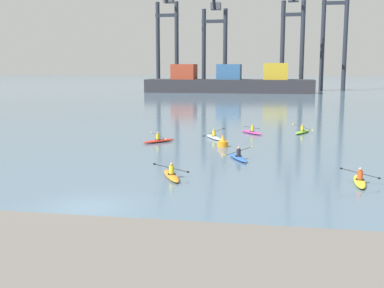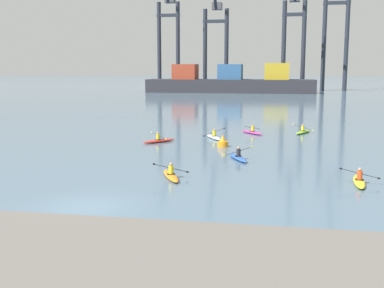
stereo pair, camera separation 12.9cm
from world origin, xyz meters
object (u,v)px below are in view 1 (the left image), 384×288
(gantry_crane_west_mid, at_px, (214,32))
(kayak_yellow, at_px, (360,181))
(kayak_magenta, at_px, (252,132))
(gantry_crane_east_mid, at_px, (293,29))
(kayak_orange, at_px, (171,175))
(container_barge, at_px, (229,82))
(kayak_lime, at_px, (302,132))
(kayak_red, at_px, (159,140))
(kayak_blue, at_px, (238,157))
(gantry_crane_east, at_px, (335,21))
(kayak_white, at_px, (214,137))
(gantry_crane_west, at_px, (167,31))
(channel_buoy, at_px, (223,142))

(gantry_crane_west_mid, height_order, kayak_yellow, gantry_crane_west_mid)
(kayak_magenta, bearing_deg, gantry_crane_east_mid, 86.00)
(kayak_magenta, distance_m, kayak_orange, 20.82)
(container_barge, bearing_deg, gantry_crane_east_mid, 21.49)
(gantry_crane_west_mid, height_order, kayak_lime, gantry_crane_west_mid)
(kayak_yellow, relative_size, kayak_lime, 1.03)
(kayak_red, height_order, kayak_blue, kayak_blue)
(kayak_orange, relative_size, kayak_lime, 1.00)
(gantry_crane_east_mid, distance_m, kayak_red, 96.77)
(gantry_crane_east, bearing_deg, kayak_white, -102.04)
(container_barge, bearing_deg, gantry_crane_east, 26.11)
(container_barge, distance_m, gantry_crane_west_mid, 18.86)
(gantry_crane_east, bearing_deg, kayak_blue, -99.40)
(kayak_magenta, relative_size, kayak_lime, 0.91)
(container_barge, xyz_separation_m, kayak_orange, (6.52, -101.22, -2.53))
(kayak_white, relative_size, kayak_orange, 0.98)
(gantry_crane_west_mid, bearing_deg, kayak_red, -85.38)
(kayak_red, height_order, kayak_lime, same)
(kayak_red, bearing_deg, kayak_yellow, -40.85)
(container_barge, height_order, gantry_crane_west_mid, gantry_crane_west_mid)
(gantry_crane_east, bearing_deg, gantry_crane_east_mid, -147.98)
(gantry_crane_west, relative_size, kayak_orange, 10.31)
(gantry_crane_west, height_order, gantry_crane_east, gantry_crane_east)
(gantry_crane_east, distance_m, kayak_orange, 118.42)
(kayak_white, bearing_deg, channel_buoy, -73.16)
(kayak_magenta, bearing_deg, kayak_blue, -90.98)
(gantry_crane_west, xyz_separation_m, gantry_crane_east_mid, (36.42, -7.65, -0.46))
(gantry_crane_west_mid, height_order, gantry_crane_east, gantry_crane_east)
(gantry_crane_east_mid, distance_m, kayak_white, 93.20)
(kayak_red, distance_m, kayak_lime, 15.26)
(kayak_red, bearing_deg, gantry_crane_west_mid, 94.62)
(gantry_crane_west_mid, xyz_separation_m, kayak_blue, (15.56, -106.05, -16.49))
(channel_buoy, bearing_deg, gantry_crane_east_mid, 85.19)
(gantry_crane_east_mid, height_order, kayak_magenta, gantry_crane_east_mid)
(gantry_crane_east_mid, bearing_deg, container_barge, -158.51)
(gantry_crane_east_mid, height_order, kayak_lime, gantry_crane_east_mid)
(channel_buoy, bearing_deg, kayak_white, 106.84)
(kayak_yellow, xyz_separation_m, kayak_orange, (-10.82, -0.45, -0.00))
(gantry_crane_east_mid, xyz_separation_m, kayak_white, (-9.39, -91.20, -16.72))
(kayak_magenta, relative_size, kayak_blue, 0.90)
(gantry_crane_west_mid, xyz_separation_m, kayak_yellow, (22.93, -112.16, -16.49))
(gantry_crane_east, relative_size, kayak_white, 12.26)
(kayak_magenta, relative_size, kayak_red, 1.01)
(gantry_crane_west, xyz_separation_m, kayak_yellow, (37.46, -114.84, -17.18))
(kayak_magenta, bearing_deg, kayak_orange, -100.22)
(kayak_orange, xyz_separation_m, kayak_lime, (8.69, 21.70, 0.00))
(container_barge, height_order, gantry_crane_east_mid, gantry_crane_east_mid)
(gantry_crane_west_mid, relative_size, gantry_crane_east_mid, 1.08)
(kayak_yellow, height_order, kayak_lime, same)
(channel_buoy, height_order, kayak_white, kayak_white)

